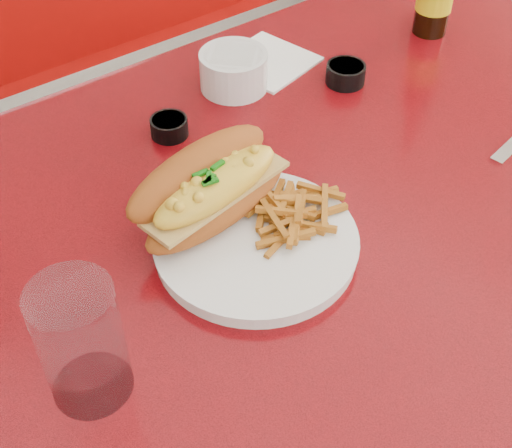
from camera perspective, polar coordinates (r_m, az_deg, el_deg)
diner_table at (r=1.06m, az=7.89°, el=-1.76°), size 1.23×0.83×0.77m
booth_bench_far at (r=1.78m, az=-11.01°, el=6.29°), size 1.20×0.51×0.90m
dinner_plate at (r=0.81m, az=0.00°, el=-1.54°), size 0.26×0.26×0.02m
mac_hoagie at (r=0.81m, az=-3.70°, el=2.99°), size 0.22×0.14×0.09m
fries_pile at (r=0.82m, az=3.54°, el=0.84°), size 0.12×0.12×0.03m
fork at (r=0.82m, az=2.97°, el=-0.08°), size 0.07×0.12×0.00m
gravy_ramekin at (r=1.06m, az=-1.80°, el=12.26°), size 0.13×0.13×0.06m
sauce_cup_left at (r=0.98m, az=-6.96°, el=7.78°), size 0.06×0.06×0.03m
sauce_cup_right at (r=1.08m, az=7.19°, el=11.91°), size 0.07×0.07×0.03m
water_tumbler at (r=0.67m, az=-13.78°, el=-9.24°), size 0.09×0.09×0.14m
paper_napkin at (r=1.13m, az=0.92°, el=12.89°), size 0.15×0.15×0.00m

